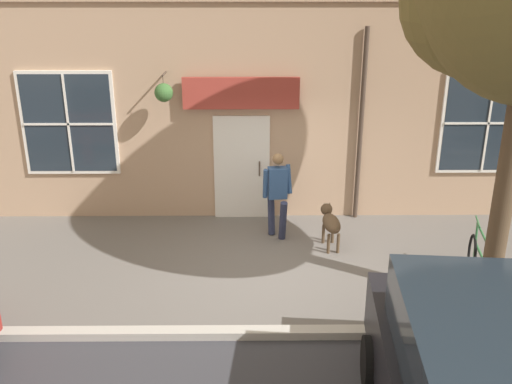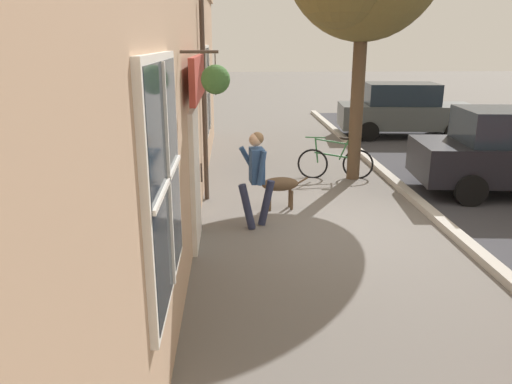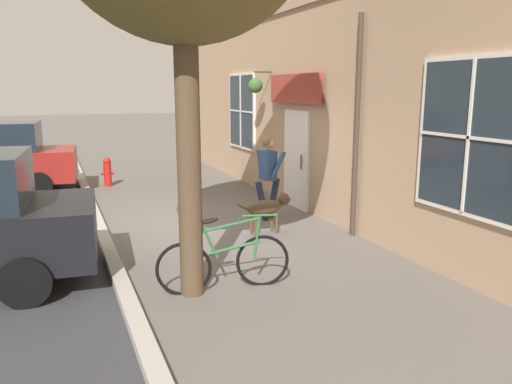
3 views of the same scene
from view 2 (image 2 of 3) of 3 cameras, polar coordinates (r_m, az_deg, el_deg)
The scene contains 6 objects.
ground_plane at distance 8.64m, azimuth 8.07°, elevation -3.96°, with size 90.00×90.00×0.00m, color #66605B.
storefront_facade at distance 8.00m, azimuth -8.23°, elevation 10.47°, with size 0.95×18.00×4.34m.
pedestrian_walking at distance 8.26m, azimuth 0.07°, elevation 2.37°, with size 0.64×0.55×1.64m.
dog_on_leash at distance 9.33m, azimuth 2.36°, elevation 0.88°, with size 1.10×0.36×0.72m.
leaning_bicycle at distance 11.64m, azimuth 9.04°, elevation 3.40°, with size 1.73×0.30×1.00m.
parked_car_far_end at distance 17.28m, azimuth 16.61°, elevation 8.96°, with size 4.44×2.23×1.75m.
Camera 2 is at (-1.60, -7.93, 3.05)m, focal length 35.00 mm.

